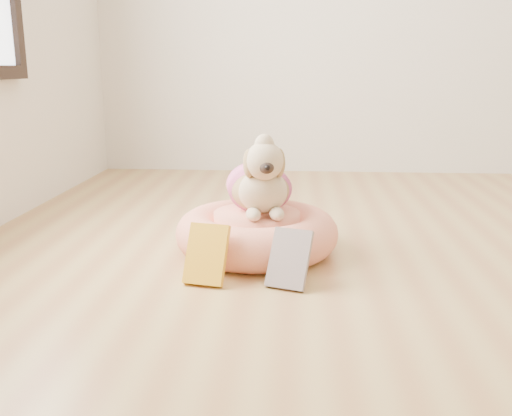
# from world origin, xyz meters

# --- Properties ---
(pet_bed) EXTENTS (0.62, 0.62, 0.16)m
(pet_bed) POSITION_xyz_m (-0.83, 0.47, 0.08)
(pet_bed) COLOR #DB6D55
(pet_bed) RESTS_ON floor
(dog) EXTENTS (0.37, 0.47, 0.31)m
(dog) POSITION_xyz_m (-0.82, 0.49, 0.31)
(dog) COLOR brown
(dog) RESTS_ON pet_bed
(book_yellow) EXTENTS (0.15, 0.14, 0.19)m
(book_yellow) POSITION_xyz_m (-0.97, 0.15, 0.10)
(book_yellow) COLOR #FFFE1A
(book_yellow) RESTS_ON floor
(book_white) EXTENTS (0.16, 0.15, 0.18)m
(book_white) POSITION_xyz_m (-0.70, 0.14, 0.09)
(book_white) COLOR white
(book_white) RESTS_ON floor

